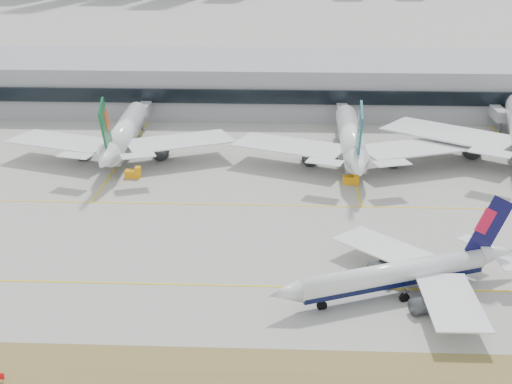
{
  "coord_description": "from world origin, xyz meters",
  "views": [
    {
      "loc": [
        15.1,
        -106.92,
        55.27
      ],
      "look_at": [
        9.64,
        18.0,
        7.5
      ],
      "focal_mm": 50.0,
      "sensor_mm": 36.0,
      "label": 1
    }
  ],
  "objects_px": {
    "terminal": "(239,82)",
    "taxiing_airliner": "(402,274)",
    "widebody_cathay": "(351,140)",
    "widebody_eva": "(123,135)"
  },
  "relations": [
    {
      "from": "widebody_cathay",
      "to": "terminal",
      "type": "distance_m",
      "value": 63.78
    },
    {
      "from": "taxiing_airliner",
      "to": "widebody_eva",
      "type": "height_order",
      "value": "widebody_eva"
    },
    {
      "from": "terminal",
      "to": "taxiing_airliner",
      "type": "bearing_deg",
      "value": -74.51
    },
    {
      "from": "widebody_cathay",
      "to": "terminal",
      "type": "height_order",
      "value": "widebody_cathay"
    },
    {
      "from": "taxiing_airliner",
      "to": "terminal",
      "type": "height_order",
      "value": "terminal"
    },
    {
      "from": "widebody_cathay",
      "to": "taxiing_airliner",
      "type": "bearing_deg",
      "value": -176.78
    },
    {
      "from": "widebody_eva",
      "to": "terminal",
      "type": "xyz_separation_m",
      "value": [
        25.26,
        53.37,
        2.13
      ]
    },
    {
      "from": "widebody_eva",
      "to": "widebody_cathay",
      "type": "height_order",
      "value": "widebody_cathay"
    },
    {
      "from": "taxiing_airliner",
      "to": "terminal",
      "type": "relative_size",
      "value": 0.15
    },
    {
      "from": "taxiing_airliner",
      "to": "widebody_cathay",
      "type": "height_order",
      "value": "widebody_cathay"
    }
  ]
}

